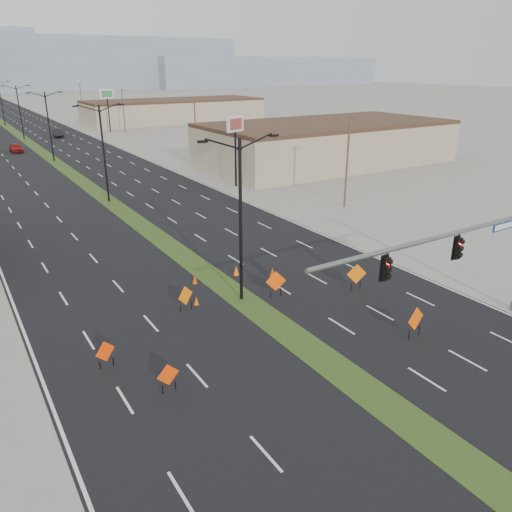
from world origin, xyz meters
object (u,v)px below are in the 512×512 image
streetlight_4 (1,102)px  pole_sign_east_far (107,97)px  cone_3 (195,280)px  construction_sign_1 (168,376)px  construction_sign_4 (416,320)px  cone_2 (236,271)px  streetlight_2 (49,125)px  car_mid (58,133)px  streetlight_1 (104,151)px  car_left (16,148)px  construction_sign_0 (105,352)px  construction_sign_5 (357,275)px  cone_0 (196,301)px  streetlight_3 (20,111)px  pole_sign_east_near (235,130)px  signal_mast (479,249)px  construction_sign_3 (276,282)px  construction_sign_2 (185,297)px  streetlight_0 (241,216)px  cone_1 (272,272)px

streetlight_4 → pole_sign_east_far: bearing=-55.0°
cone_3 → construction_sign_1: bearing=-121.1°
construction_sign_4 → cone_2: bearing=98.9°
streetlight_2 → car_mid: bearing=77.1°
streetlight_1 → car_left: bearing=95.1°
cone_3 → streetlight_2: bearing=88.4°
streetlight_1 → cone_2: streetlight_1 is taller
construction_sign_0 → cone_3: 10.46m
car_mid → pole_sign_east_far: 13.43m
construction_sign_5 → cone_0: (-9.80, 3.54, -0.80)m
streetlight_1 → construction_sign_1: 35.56m
cone_0 → streetlight_4: bearing=88.6°
streetlight_4 → cone_3: bearing=-90.8°
construction_sign_0 → streetlight_3: bearing=61.5°
streetlight_2 → pole_sign_east_near: bearing=-62.2°
signal_mast → cone_2: 15.80m
construction_sign_1 → construction_sign_4: construction_sign_4 is taller
streetlight_4 → construction_sign_1: bearing=-93.7°
car_left → pole_sign_east_near: size_ratio=0.52×
cone_2 → car_mid: bearing=86.6°
car_mid → construction_sign_4: bearing=-84.6°
pole_sign_east_far → construction_sign_3: bearing=-92.0°
construction_sign_1 → construction_sign_2: construction_sign_2 is taller
construction_sign_0 → construction_sign_3: (11.41, 2.19, 0.17)m
construction_sign_2 → streetlight_1: bearing=57.9°
construction_sign_4 → car_left: bearing=88.4°
construction_sign_1 → construction_sign_2: size_ratio=0.88×
construction_sign_1 → pole_sign_east_far: size_ratio=0.16×
streetlight_4 → pole_sign_east_far: 31.14m
streetlight_0 → streetlight_1: same height
streetlight_4 → car_left: size_ratio=2.33×
streetlight_2 → pole_sign_east_far: bearing=59.7°
construction_sign_0 → car_mid: bearing=57.4°
streetlight_3 → streetlight_4: same height
cone_3 → pole_sign_east_near: size_ratio=0.07×
construction_sign_5 → pole_sign_east_near: bearing=94.3°
construction_sign_2 → construction_sign_3: 5.76m
construction_sign_5 → cone_3: size_ratio=3.07×
construction_sign_2 → cone_1: (7.22, 1.49, -0.60)m
car_left → construction_sign_2: construction_sign_2 is taller
streetlight_3 → car_mid: bearing=-1.7°
pole_sign_east_far → streetlight_1: bearing=-98.7°
cone_1 → pole_sign_east_far: pole_sign_east_far is taller
construction_sign_5 → cone_2: size_ratio=2.62×
car_mid → pole_sign_east_near: (8.88, -56.68, 5.84)m
car_mid → cone_3: car_mid is taller
streetlight_3 → construction_sign_4: (5.51, -93.00, -4.35)m
signal_mast → construction_sign_5: bearing=101.8°
signal_mast → construction_sign_5: (-1.51, 7.24, -3.73)m
signal_mast → construction_sign_2: signal_mast is taller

